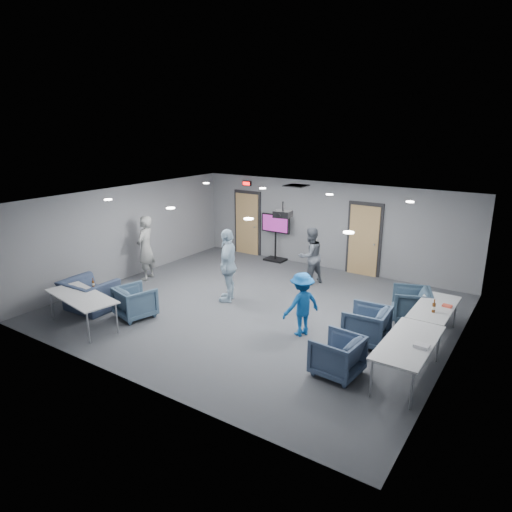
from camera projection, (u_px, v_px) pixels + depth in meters
The scene contains 29 objects.
floor at pixel (257, 308), 11.30m from camera, with size 9.00×9.00×0.00m, color #383B3F.
ceiling at pixel (257, 200), 10.53m from camera, with size 9.00×9.00×0.00m, color silver.
wall_back at pixel (328, 226), 14.11m from camera, with size 9.00×0.02×2.70m, color slate.
wall_front at pixel (127, 312), 7.72m from camera, with size 9.00×0.02×2.70m, color slate.
wall_left at pixel (128, 232), 13.30m from camera, with size 0.02×8.00×2.70m, color slate.
wall_right at pixel (457, 293), 8.53m from camera, with size 0.02×8.00×2.70m, color slate.
door_left at pixel (247, 223), 15.75m from camera, with size 1.06×0.17×2.24m.
door_right at pixel (364, 240), 13.52m from camera, with size 1.06×0.17×2.24m.
exit_sign at pixel (247, 183), 15.34m from camera, with size 0.32×0.08×0.16m.
hvac_diffuser at pixel (296, 186), 13.04m from camera, with size 0.60×0.60×0.03m, color black.
downlights at pixel (257, 201), 10.54m from camera, with size 6.18×3.78×0.02m.
person_a at pixel (146, 248), 13.15m from camera, with size 0.69×0.45×1.88m, color gray.
person_b at pixel (310, 256), 12.84m from camera, with size 0.79×0.61×1.62m, color #515761.
person_c at pixel (228, 265), 11.57m from camera, with size 1.11×0.46×1.89m, color #A6C1D6.
person_d at pixel (302, 304), 9.72m from camera, with size 0.91×0.52×1.40m, color #164F94.
chair_right_a at pixel (411, 304), 10.53m from camera, with size 0.82×0.85×0.77m, color #324556.
chair_right_b at pixel (366, 325), 9.42m from camera, with size 0.84×0.87×0.79m, color #394B63.
chair_right_c at pixel (337, 356), 8.24m from camera, with size 0.80×0.83×0.75m, color #3C4C67.
chair_front_a at pixel (135, 302), 10.70m from camera, with size 0.80×0.83×0.75m, color #3E556B.
chair_front_b at pixel (89, 295), 11.11m from camera, with size 1.17×1.03×0.76m, color #323E57.
table_right_a at pixel (434, 308), 9.54m from camera, with size 0.74×1.78×0.73m.
table_right_b at pixel (409, 343), 8.02m from camera, with size 0.82×1.98×0.73m.
table_front_left at pixel (81, 297), 10.13m from camera, with size 2.06×1.14×0.73m.
bottle_front at pixel (93, 284), 10.61m from camera, with size 0.06×0.06×0.23m.
bottle_right at pixel (434, 308), 9.21m from camera, with size 0.07×0.07×0.28m.
snack_box at pixel (447, 306), 9.50m from camera, with size 0.19×0.13×0.04m, color #D64935.
wrapper at pixel (422, 346), 7.79m from camera, with size 0.25×0.17×0.06m, color silver.
tv_stand at pixel (276, 235), 14.96m from camera, with size 1.02×0.49×1.56m.
projector at pixel (283, 214), 10.48m from camera, with size 0.43×0.40×0.37m.
Camera 1 is at (5.77, -8.74, 4.43)m, focal length 32.00 mm.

